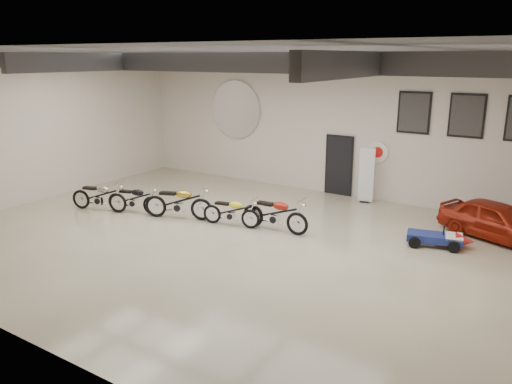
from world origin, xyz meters
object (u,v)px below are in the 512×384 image
Objects in this scene: banner_stand at (366,176)px; motorcycle_black at (133,198)px; go_kart at (441,236)px; vintage_car at (497,221)px; motorcycle_red at (275,213)px; motorcycle_silver at (99,195)px; motorcycle_gold at (178,201)px; motorcycle_yellow at (231,211)px.

banner_stand is 7.77m from motorcycle_black.
vintage_car reaches higher than go_kart.
banner_stand is 4.34m from go_kart.
vintage_car is at bearing -26.95° from banner_stand.
motorcycle_red is (-1.14, -4.18, -0.41)m from banner_stand.
motorcycle_black is 10.75m from vintage_car.
motorcycle_silver reaches higher than go_kart.
motorcycle_black is at bearing 7.58° from motorcycle_silver.
motorcycle_silver is 10.43m from go_kart.
motorcycle_gold is at bearing -169.65° from motorcycle_red.
motorcycle_silver is 11.94m from vintage_car.
motorcycle_gold reaches higher than motorcycle_red.
motorcycle_silver is 1.08× the size of motorcycle_black.
motorcycle_red is at bearing -3.54° from motorcycle_black.
motorcycle_black is at bearing 170.46° from motorcycle_gold.
motorcycle_yellow is 7.39m from vintage_car.
motorcycle_yellow is at bearing 135.66° from vintage_car.
motorcycle_yellow is at bearing -126.26° from banner_stand.
motorcycle_gold is 1.20× the size of motorcycle_yellow.
motorcycle_red is 0.66× the size of vintage_car.
banner_stand is 0.96× the size of motorcycle_silver.
motorcycle_black is 0.86× the size of motorcycle_gold.
motorcycle_gold is 1.79m from motorcycle_yellow.
motorcycle_black reaches higher than motorcycle_yellow.
go_kart is at bearing 5.52° from motorcycle_yellow.
motorcycle_red is at bearing -176.57° from go_kart.
motorcycle_gold is (2.71, 0.76, 0.04)m from motorcycle_silver.
motorcycle_yellow is at bearing -10.04° from motorcycle_gold.
motorcycle_black is 4.78m from motorcycle_red.
motorcycle_red is (3.06, 0.64, -0.02)m from motorcycle_gold.
motorcycle_black reaches higher than go_kart.
go_kart is at bearing -5.62° from motorcycle_gold.
banner_stand is 0.61× the size of vintage_car.
motorcycle_red is 1.21× the size of go_kart.
motorcycle_red reaches higher than motorcycle_yellow.
motorcycle_silver is 4.60m from motorcycle_yellow.
motorcycle_silver is 0.93× the size of motorcycle_gold.
go_kart is 1.83m from vintage_car.
go_kart is (10.08, 2.66, -0.20)m from motorcycle_silver.
motorcycle_red is 4.49m from go_kart.
vintage_car reaches higher than motorcycle_yellow.
motorcycle_silver is at bearing -172.36° from motorcycle_black.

